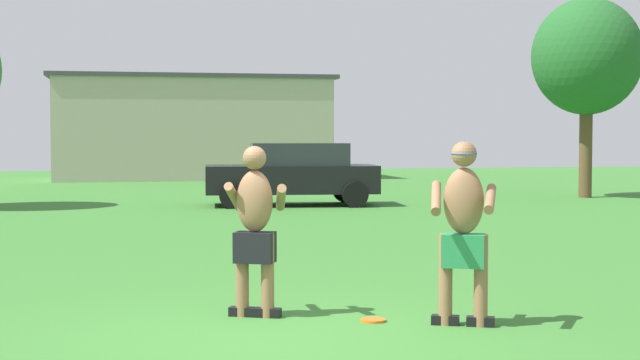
% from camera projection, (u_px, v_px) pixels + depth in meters
% --- Properties ---
extents(ground_plane, '(80.00, 80.00, 0.00)m').
position_uv_depth(ground_plane, '(271.00, 337.00, 8.40)').
color(ground_plane, '#38752D').
extents(player_with_cap, '(0.75, 0.78, 1.75)m').
position_uv_depth(player_with_cap, '(463.00, 223.00, 8.86)').
color(player_with_cap, black).
rests_on(player_with_cap, ground_plane).
extents(player_in_black, '(0.66, 0.76, 1.69)m').
position_uv_depth(player_in_black, '(255.00, 227.00, 9.31)').
color(player_in_black, black).
rests_on(player_in_black, ground_plane).
extents(frisbee, '(0.24, 0.24, 0.03)m').
position_uv_depth(frisbee, '(373.00, 320.00, 9.11)').
color(frisbee, orange).
rests_on(frisbee, ground_plane).
extents(car_black_near_post, '(4.44, 2.33, 1.58)m').
position_uv_depth(car_black_near_post, '(293.00, 173.00, 23.98)').
color(car_black_near_post, black).
rests_on(car_black_near_post, ground_plane).
extents(outbuilding_behind_lot, '(11.21, 4.47, 4.15)m').
position_uv_depth(outbuilding_behind_lot, '(193.00, 127.00, 38.31)').
color(outbuilding_behind_lot, '#B2A893').
rests_on(outbuilding_behind_lot, ground_plane).
extents(tree_right_field, '(3.11, 3.11, 5.66)m').
position_uv_depth(tree_right_field, '(587.00, 57.00, 26.83)').
color(tree_right_field, brown).
rests_on(tree_right_field, ground_plane).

